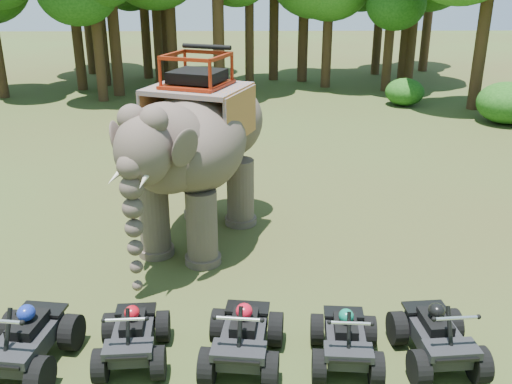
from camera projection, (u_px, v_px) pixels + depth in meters
ground at (257, 296)px, 12.09m from camera, size 110.00×110.00×0.00m
elephant at (198, 149)px, 13.84m from camera, size 4.39×6.19×4.76m
atv_0 at (24, 333)px, 9.71m from camera, size 1.61×2.04×1.38m
atv_1 at (132, 330)px, 9.93m from camera, size 1.29×1.71×1.21m
atv_2 at (243, 330)px, 9.82m from camera, size 1.52×1.94×1.33m
atv_3 at (346, 333)px, 9.86m from camera, size 1.31×1.71×1.20m
atv_4 at (438, 329)px, 9.88m from camera, size 1.40×1.84×1.30m
tree_0 at (249, 26)px, 32.45m from camera, size 4.81×4.81×6.87m
tree_1 at (328, 10)px, 31.81m from camera, size 6.01×6.01×8.58m
tree_2 at (414, 15)px, 31.90m from camera, size 5.69×5.69×8.13m
tree_3 at (486, 8)px, 26.45m from camera, size 6.67×6.67×9.53m
tree_28 at (97, 29)px, 28.57m from camera, size 5.13×5.13×7.32m
tree_29 at (170, 7)px, 31.40m from camera, size 6.31×6.31×9.01m
tree_31 at (380, 7)px, 35.94m from camera, size 5.87×5.87×8.39m
tree_32 at (165, 2)px, 34.51m from camera, size 6.40×6.40×9.14m
tree_33 at (274, 3)px, 33.94m from camera, size 6.39×6.39×9.13m
tree_34 at (111, 2)px, 29.44m from camera, size 6.80×6.80×9.71m
tree_36 at (74, 10)px, 31.10m from camera, size 6.13×6.13×8.75m
tree_37 at (144, 9)px, 34.60m from camera, size 5.83×5.83×8.34m
tree_38 at (390, 25)px, 31.07m from camera, size 5.06×5.06×7.22m
tree_39 at (144, 15)px, 35.18m from camera, size 5.33×5.33×7.61m
tree_40 at (156, 18)px, 33.68m from camera, size 5.25×5.25×7.50m
tree_41 at (408, 8)px, 31.95m from camera, size 6.14×6.14×8.76m
tree_43 at (86, 2)px, 35.99m from camera, size 6.28×6.28×8.97m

